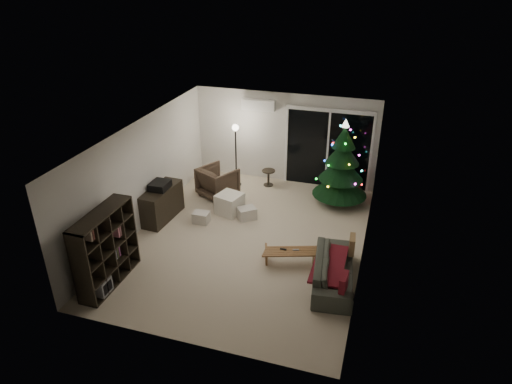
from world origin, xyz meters
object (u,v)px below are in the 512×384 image
Objects in this scene: bookshelf at (97,247)px; sofa at (334,270)px; coffee_table at (290,258)px; christmas_tree at (342,163)px; media_cabinet at (162,203)px; armchair at (218,182)px.

sofa is (4.30, 1.26, -0.49)m from bookshelf.
sofa is 1.75× the size of coffee_table.
bookshelf is 0.81× the size of sofa.
sofa is 3.41m from christmas_tree.
christmas_tree is at bearing 43.14° from bookshelf.
coffee_table is 3.19m from christmas_tree.
bookshelf is at bearing -86.32° from media_cabinet.
christmas_tree is (3.95, 2.05, 0.72)m from media_cabinet.
bookshelf is 1.74× the size of armchair.
armchair is at bearing 117.44° from coffee_table.
christmas_tree is at bearing -143.21° from armchair.
bookshelf is at bearing 105.44° from armchair.
armchair is at bearing 44.88° from sofa.
coffee_table is at bearing -12.01° from media_cabinet.
coffee_table is (3.38, -0.95, -0.23)m from media_cabinet.
media_cabinet is at bearing -152.60° from christmas_tree.
christmas_tree is at bearing 31.08° from media_cabinet.
bookshelf reaches higher than sofa.
media_cabinet is at bearing 84.09° from bookshelf.
armchair is at bearing 72.34° from bookshelf.
coffee_table is (2.54, -2.47, -0.23)m from armchair.
media_cabinet is (0.00, 2.50, -0.36)m from bookshelf.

